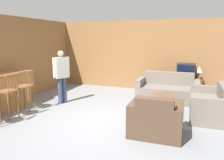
% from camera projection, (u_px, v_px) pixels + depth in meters
% --- Properties ---
extents(ground_plane, '(24.00, 24.00, 0.00)m').
position_uv_depth(ground_plane, '(104.00, 121.00, 5.22)').
color(ground_plane, gray).
extents(wall_back, '(9.40, 0.08, 2.60)m').
position_uv_depth(wall_back, '(139.00, 55.00, 8.35)').
color(wall_back, olive).
rests_on(wall_back, ground_plane).
extents(wall_left, '(0.08, 8.64, 2.60)m').
position_uv_depth(wall_left, '(29.00, 58.00, 7.24)').
color(wall_left, olive).
rests_on(wall_left, ground_plane).
extents(bar_chair_mid, '(0.44, 0.44, 1.10)m').
position_uv_depth(bar_chair_mid, '(9.00, 94.00, 5.33)').
color(bar_chair_mid, brown).
rests_on(bar_chair_mid, ground_plane).
extents(bar_chair_far, '(0.46, 0.46, 1.10)m').
position_uv_depth(bar_chair_far, '(26.00, 89.00, 5.89)').
color(bar_chair_far, brown).
rests_on(bar_chair_far, ground_plane).
extents(couch_far, '(1.86, 0.95, 0.87)m').
position_uv_depth(couch_far, '(168.00, 91.00, 6.90)').
color(couch_far, '#70665B').
rests_on(couch_far, ground_plane).
extents(armchair_near, '(1.04, 0.91, 0.85)m').
position_uv_depth(armchair_near, '(156.00, 120.00, 4.44)').
color(armchair_near, '#4C3828').
rests_on(armchair_near, ground_plane).
extents(loveseat_right, '(0.88, 1.54, 0.84)m').
position_uv_depth(loveseat_right, '(211.00, 106.00, 5.41)').
color(loveseat_right, '#70665B').
rests_on(loveseat_right, ground_plane).
extents(coffee_table, '(0.57, 1.00, 0.43)m').
position_uv_depth(coffee_table, '(161.00, 101.00, 5.61)').
color(coffee_table, brown).
rests_on(coffee_table, ground_plane).
extents(tv_unit, '(1.12, 0.49, 0.56)m').
position_uv_depth(tv_unit, '(185.00, 86.00, 7.67)').
color(tv_unit, '#513823').
rests_on(tv_unit, ground_plane).
extents(tv, '(0.60, 0.51, 0.53)m').
position_uv_depth(tv, '(186.00, 71.00, 7.56)').
color(tv, black).
rests_on(tv, tv_unit).
extents(book_on_table, '(0.16, 0.17, 0.03)m').
position_uv_depth(book_on_table, '(165.00, 99.00, 5.49)').
color(book_on_table, black).
rests_on(book_on_table, coffee_table).
extents(table_lamp, '(0.23, 0.23, 0.45)m').
position_uv_depth(table_lamp, '(199.00, 70.00, 7.41)').
color(table_lamp, brown).
rests_on(table_lamp, tv_unit).
extents(person_by_window, '(0.34, 0.52, 1.59)m').
position_uv_depth(person_by_window, '(62.00, 74.00, 6.52)').
color(person_by_window, '#384260').
rests_on(person_by_window, ground_plane).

